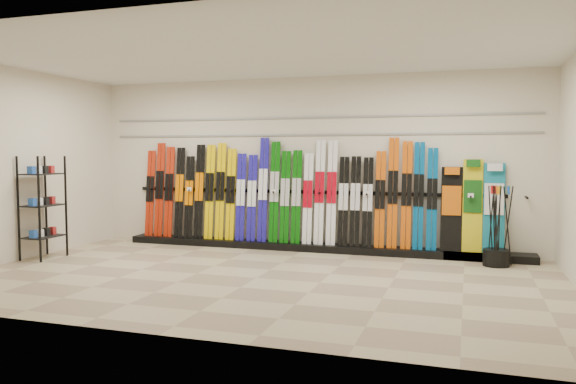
% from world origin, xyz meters
% --- Properties ---
extents(floor, '(8.00, 8.00, 0.00)m').
position_xyz_m(floor, '(0.00, 0.00, 0.00)').
color(floor, gray).
rests_on(floor, ground).
extents(back_wall, '(8.00, 0.00, 8.00)m').
position_xyz_m(back_wall, '(0.00, 2.50, 1.50)').
color(back_wall, beige).
rests_on(back_wall, floor).
extents(left_wall, '(0.00, 5.00, 5.00)m').
position_xyz_m(left_wall, '(-4.00, 0.00, 1.50)').
color(left_wall, beige).
rests_on(left_wall, floor).
extents(ceiling, '(8.00, 8.00, 0.00)m').
position_xyz_m(ceiling, '(0.00, 0.00, 3.00)').
color(ceiling, silver).
rests_on(ceiling, back_wall).
extents(ski_rack_base, '(8.00, 0.40, 0.12)m').
position_xyz_m(ski_rack_base, '(0.22, 2.28, 0.06)').
color(ski_rack_base, black).
rests_on(ski_rack_base, floor).
extents(skis, '(5.36, 0.22, 1.84)m').
position_xyz_m(skis, '(-0.45, 2.32, 0.95)').
color(skis, '#AF210A').
rests_on(skis, ski_rack_base).
extents(snowboards, '(0.97, 0.23, 1.47)m').
position_xyz_m(snowboards, '(2.77, 2.35, 0.82)').
color(snowboards, black).
rests_on(snowboards, ski_rack_base).
extents(accessory_rack, '(0.40, 0.60, 1.64)m').
position_xyz_m(accessory_rack, '(-3.75, 0.28, 0.82)').
color(accessory_rack, black).
rests_on(accessory_rack, floor).
extents(pole_bin, '(0.39, 0.39, 0.25)m').
position_xyz_m(pole_bin, '(3.12, 1.85, 0.12)').
color(pole_bin, black).
rests_on(pole_bin, floor).
extents(ski_poles, '(0.36, 0.31, 1.18)m').
position_xyz_m(ski_poles, '(3.13, 1.85, 0.61)').
color(ski_poles, black).
rests_on(ski_poles, pole_bin).
extents(slatwall_rail_0, '(7.60, 0.02, 0.03)m').
position_xyz_m(slatwall_rail_0, '(0.00, 2.48, 2.00)').
color(slatwall_rail_0, gray).
rests_on(slatwall_rail_0, back_wall).
extents(slatwall_rail_1, '(7.60, 0.02, 0.03)m').
position_xyz_m(slatwall_rail_1, '(0.00, 2.48, 2.30)').
color(slatwall_rail_1, gray).
rests_on(slatwall_rail_1, back_wall).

